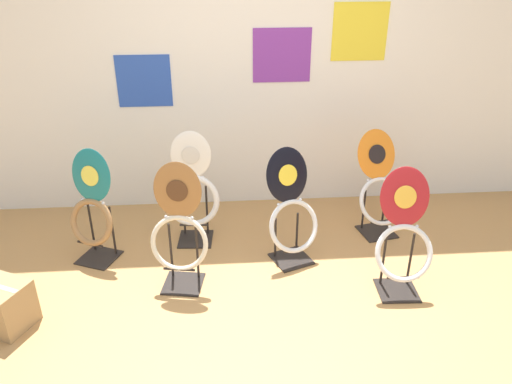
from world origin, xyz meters
TOP-DOWN VIEW (x-y plane):
  - ground_plane at (0.00, 0.00)m, footprint 14.00×14.00m
  - wall_back at (0.00, 1.93)m, footprint 8.00×0.07m
  - toilet_seat_display_teal_sax at (-1.28, 1.02)m, footprint 0.41×0.37m
  - toilet_seat_display_woodgrain at (-0.60, 0.62)m, footprint 0.43×0.32m
  - toilet_seat_display_orange_sun at (1.03, 1.26)m, footprint 0.45×0.45m
  - toilet_seat_display_white_plain at (-0.53, 1.22)m, footprint 0.44×0.30m
  - toilet_seat_display_jazz_black at (0.23, 0.90)m, footprint 0.46×0.41m
  - toilet_seat_display_crimson_swirl at (0.94, 0.45)m, footprint 0.41×0.35m

SIDE VIEW (x-z plane):
  - ground_plane at x=0.00m, z-range 0.00..0.00m
  - toilet_seat_display_orange_sun at x=1.03m, z-range -0.03..0.84m
  - toilet_seat_display_jazz_black at x=0.23m, z-range -0.03..0.87m
  - toilet_seat_display_crimson_swirl at x=0.94m, z-range -0.03..0.88m
  - toilet_seat_display_teal_sax at x=-1.28m, z-range -0.02..0.89m
  - toilet_seat_display_white_plain at x=-0.53m, z-range -0.03..0.93m
  - toilet_seat_display_woodgrain at x=-0.60m, z-range -0.03..0.93m
  - wall_back at x=0.00m, z-range 0.00..2.60m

